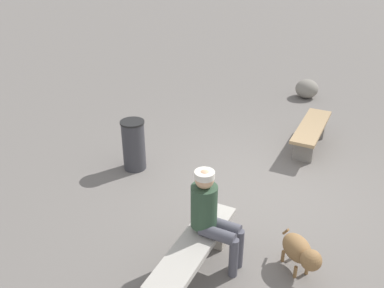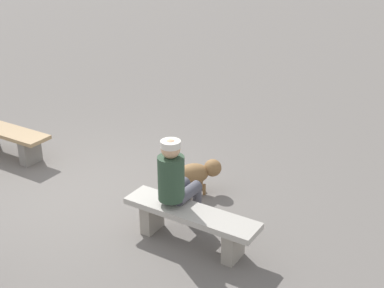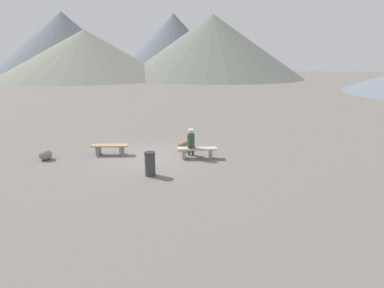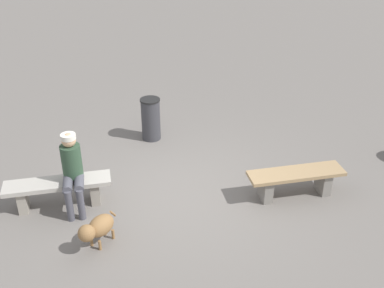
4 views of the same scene
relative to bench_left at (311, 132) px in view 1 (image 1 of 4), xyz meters
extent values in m
cube|color=slate|center=(1.88, -0.15, -0.35)|extent=(210.00, 210.00, 0.06)
cube|color=gray|center=(-0.51, -0.07, -0.11)|extent=(0.20, 0.36, 0.40)
cube|color=gray|center=(0.51, 0.07, -0.11)|extent=(0.20, 0.36, 0.40)
cube|color=#A3845B|center=(0.00, 0.00, 0.12)|extent=(1.66, 0.63, 0.06)
cube|color=gray|center=(3.33, -0.12, -0.12)|extent=(0.18, 0.33, 0.39)
cube|color=#B2ADA3|center=(3.90, -0.05, 0.11)|extent=(1.73, 0.61, 0.07)
cylinder|color=#2D4733|center=(3.63, -0.08, 0.49)|extent=(0.32, 0.32, 0.55)
sphere|color=#D8A87F|center=(3.63, -0.08, 0.87)|extent=(0.22, 0.22, 0.22)
cylinder|color=silver|center=(3.63, -0.08, 0.93)|extent=(0.23, 0.23, 0.08)
cylinder|color=#4C4C56|center=(3.69, 0.14, 0.22)|extent=(0.20, 0.45, 0.15)
cylinder|color=#4C4C56|center=(3.67, 0.36, -0.05)|extent=(0.11, 0.11, 0.54)
cylinder|color=#4C4C56|center=(3.52, 0.13, 0.22)|extent=(0.20, 0.45, 0.15)
cylinder|color=#4C4C56|center=(3.50, 0.34, -0.05)|extent=(0.11, 0.11, 0.54)
ellipsoid|color=olive|center=(3.14, 0.93, -0.01)|extent=(0.51, 0.54, 0.29)
sphere|color=olive|center=(3.31, 1.16, 0.05)|extent=(0.25, 0.25, 0.25)
cylinder|color=olive|center=(3.16, 1.09, -0.24)|extent=(0.04, 0.04, 0.16)
cylinder|color=olive|center=(3.29, 1.00, -0.24)|extent=(0.04, 0.04, 0.16)
cylinder|color=olive|center=(2.99, 0.87, -0.24)|extent=(0.04, 0.04, 0.16)
cylinder|color=olive|center=(3.11, 0.77, -0.24)|extent=(0.04, 0.04, 0.16)
cylinder|color=olive|center=(2.98, 0.72, 0.03)|extent=(0.10, 0.11, 0.15)
cylinder|color=#38383D|center=(2.38, -2.25, 0.11)|extent=(0.38, 0.38, 0.85)
cylinder|color=black|center=(2.38, -2.25, 0.55)|extent=(0.41, 0.41, 0.03)
ellipsoid|color=gray|center=(-2.47, -0.96, -0.09)|extent=(0.59, 0.60, 0.45)
camera|label=1|loc=(7.07, 2.02, 3.44)|focal=39.34mm
camera|label=2|loc=(7.17, -4.04, 3.28)|focal=47.99mm
camera|label=3|loc=(5.06, -12.51, 3.78)|focal=28.56mm
camera|label=4|loc=(2.28, 6.34, 4.28)|focal=43.62mm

